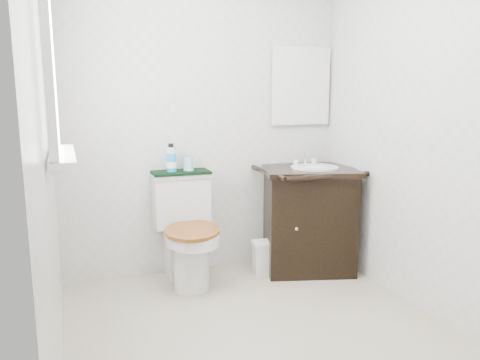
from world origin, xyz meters
TOP-DOWN VIEW (x-y plane):
  - floor at (0.00, 0.00)m, footprint 2.40×2.40m
  - wall_back at (0.00, 1.20)m, footprint 2.40×0.00m
  - wall_front at (0.00, -1.20)m, footprint 2.40×0.00m
  - wall_left at (-1.10, 0.00)m, footprint 0.00×2.40m
  - wall_right at (1.10, 0.00)m, footprint 0.00×2.40m
  - window at (-1.07, 0.25)m, footprint 0.02×0.70m
  - mirror at (0.82, 1.18)m, footprint 0.50×0.02m
  - toilet at (-0.22, 0.97)m, footprint 0.48×0.67m
  - vanity at (0.77, 0.90)m, footprint 0.85×0.78m
  - trash_bin at (0.38, 0.89)m, footprint 0.20×0.17m
  - towel at (-0.22, 1.09)m, footprint 0.43×0.22m
  - mouthwash_bottle at (-0.29, 1.10)m, footprint 0.07×0.07m
  - cup at (-0.16, 1.10)m, footprint 0.08×0.08m
  - soap_bar at (0.70, 1.01)m, footprint 0.06×0.04m

SIDE VIEW (x-z plane):
  - floor at x=0.00m, z-range 0.00..0.00m
  - trash_bin at x=0.38m, z-range 0.00..0.27m
  - toilet at x=-0.22m, z-range -0.05..0.75m
  - vanity at x=0.77m, z-range -0.03..0.89m
  - towel at x=-0.22m, z-range 0.80..0.82m
  - soap_bar at x=0.70m, z-range 0.82..0.84m
  - cup at x=-0.16m, z-range 0.82..0.92m
  - mouthwash_bottle at x=-0.29m, z-range 0.81..1.02m
  - wall_back at x=0.00m, z-range 0.00..2.40m
  - wall_front at x=0.00m, z-range 0.00..2.40m
  - wall_left at x=-1.10m, z-range 0.00..2.40m
  - wall_right at x=1.10m, z-range 0.00..2.40m
  - mirror at x=0.82m, z-range 1.15..1.75m
  - window at x=-1.07m, z-range 1.10..2.00m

